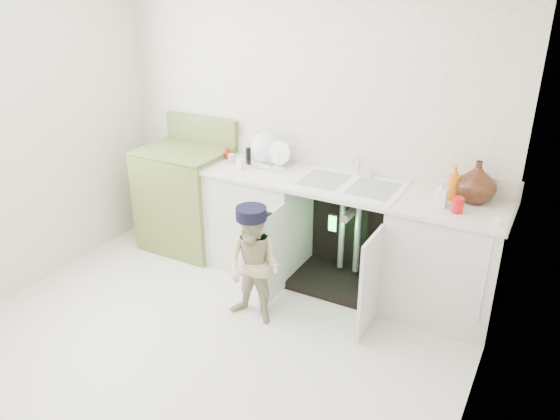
% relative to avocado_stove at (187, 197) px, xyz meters
% --- Properties ---
extents(ground, '(3.50, 3.50, 0.00)m').
position_rel_avocado_stove_xyz_m(ground, '(1.02, -1.18, -0.49)').
color(ground, silver).
rests_on(ground, ground).
extents(room_shell, '(6.00, 5.50, 1.26)m').
position_rel_avocado_stove_xyz_m(room_shell, '(1.02, -1.18, 0.76)').
color(room_shell, '#ECE4CA').
rests_on(room_shell, ground).
extents(counter_run, '(2.44, 1.02, 1.20)m').
position_rel_avocado_stove_xyz_m(counter_run, '(1.60, 0.03, -0.02)').
color(counter_run, silver).
rests_on(counter_run, ground).
extents(avocado_stove, '(0.77, 0.65, 1.19)m').
position_rel_avocado_stove_xyz_m(avocado_stove, '(0.00, 0.00, 0.00)').
color(avocado_stove, olive).
rests_on(avocado_stove, ground).
extents(repair_worker, '(0.69, 0.61, 0.91)m').
position_rel_avocado_stove_xyz_m(repair_worker, '(1.18, -0.75, -0.03)').
color(repair_worker, beige).
rests_on(repair_worker, ground).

